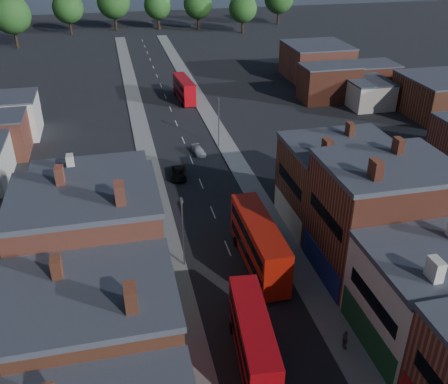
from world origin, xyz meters
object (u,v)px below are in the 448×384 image
bus_1 (259,243)px  car_3 (199,151)px  car_2 (178,173)px  bus_0 (253,339)px  ped_3 (345,340)px  bus_2 (184,89)px

bus_1 → car_3: 29.81m
car_3 → car_2: bearing=-127.6°
bus_0 → car_3: bus_0 is taller
bus_1 → ped_3: size_ratio=6.76×
car_2 → ped_3: 36.42m
bus_1 → car_3: (-0.93, 29.70, -2.38)m
car_2 → bus_0: bearing=-81.2°
bus_0 → car_2: size_ratio=2.36×
bus_0 → car_2: 34.88m
car_2 → car_3: (4.29, 7.34, -0.11)m
bus_1 → car_3: bus_1 is taller
bus_1 → car_2: bus_1 is taller
bus_0 → ped_3: (8.01, -0.46, -1.49)m
bus_1 → ped_3: (3.83, -12.92, -1.88)m
bus_1 → car_2: (-5.22, 22.36, -2.28)m
car_2 → car_3: car_2 is taller
bus_2 → ped_3: (2.76, -69.25, -1.38)m
bus_0 → bus_2: (5.25, 68.79, -0.11)m
bus_2 → car_3: size_ratio=2.80×
bus_0 → car_3: (3.25, 42.15, -2.00)m
bus_1 → car_3: size_ratio=3.34×
car_3 → bus_0: bearing=-101.7°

